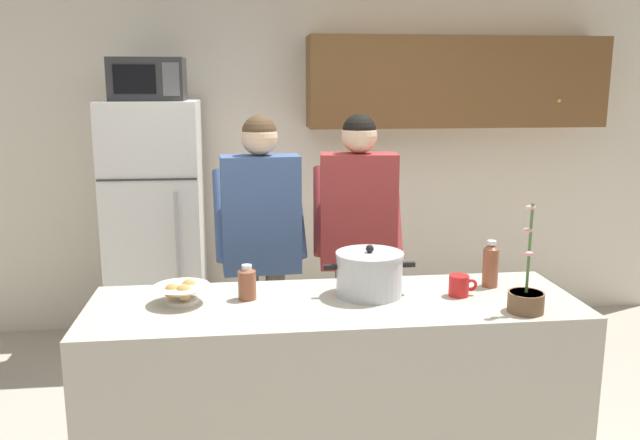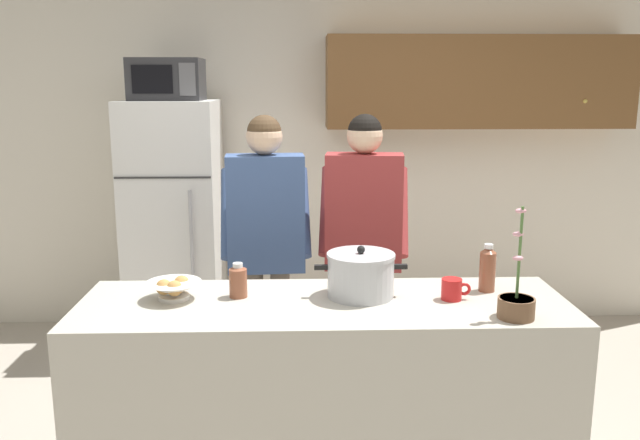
# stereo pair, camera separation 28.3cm
# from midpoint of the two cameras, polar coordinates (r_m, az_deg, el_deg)

# --- Properties ---
(back_wall_unit) EXTENTS (6.00, 0.48, 2.60)m
(back_wall_unit) POSITION_cam_midpoint_polar(r_m,az_deg,el_deg) (5.00, 3.87, 6.81)
(back_wall_unit) COLOR silver
(back_wall_unit) RESTS_ON ground
(kitchen_island) EXTENTS (2.15, 0.68, 0.92)m
(kitchen_island) POSITION_cam_midpoint_polar(r_m,az_deg,el_deg) (3.06, 3.09, -15.35)
(kitchen_island) COLOR #BCB7A8
(kitchen_island) RESTS_ON ground
(refrigerator) EXTENTS (0.64, 0.68, 1.74)m
(refrigerator) POSITION_cam_midpoint_polar(r_m,az_deg,el_deg) (4.72, -10.93, -0.40)
(refrigerator) COLOR white
(refrigerator) RESTS_ON ground
(microwave) EXTENTS (0.48, 0.37, 0.28)m
(microwave) POSITION_cam_midpoint_polar(r_m,az_deg,el_deg) (4.60, -11.48, 11.94)
(microwave) COLOR #2D2D30
(microwave) RESTS_ON refrigerator
(person_near_pot) EXTENTS (0.53, 0.44, 1.69)m
(person_near_pot) POSITION_cam_midpoint_polar(r_m,az_deg,el_deg) (3.66, -2.55, -0.73)
(person_near_pot) COLOR #726656
(person_near_pot) RESTS_ON ground
(person_by_sink) EXTENTS (0.55, 0.46, 1.69)m
(person_by_sink) POSITION_cam_midpoint_polar(r_m,az_deg,el_deg) (3.71, 6.01, -0.57)
(person_by_sink) COLOR #726656
(person_by_sink) RESTS_ON ground
(cooking_pot) EXTENTS (0.42, 0.30, 0.23)m
(cooking_pot) POSITION_cam_midpoint_polar(r_m,az_deg,el_deg) (2.93, 6.35, -4.80)
(cooking_pot) COLOR silver
(cooking_pot) RESTS_ON kitchen_island
(coffee_mug) EXTENTS (0.13, 0.09, 0.10)m
(coffee_mug) POSITION_cam_midpoint_polar(r_m,az_deg,el_deg) (2.98, 14.18, -5.92)
(coffee_mug) COLOR red
(coffee_mug) RESTS_ON kitchen_island
(bread_bowl) EXTENTS (0.25, 0.25, 0.10)m
(bread_bowl) POSITION_cam_midpoint_polar(r_m,az_deg,el_deg) (2.93, -9.98, -5.97)
(bread_bowl) COLOR white
(bread_bowl) RESTS_ON kitchen_island
(bottle_near_edge) EXTENTS (0.08, 0.08, 0.16)m
(bottle_near_edge) POSITION_cam_midpoint_polar(r_m,az_deg,el_deg) (2.92, -4.41, -5.31)
(bottle_near_edge) COLOR brown
(bottle_near_edge) RESTS_ON kitchen_island
(bottle_mid_counter) EXTENTS (0.07, 0.07, 0.22)m
(bottle_mid_counter) POSITION_cam_midpoint_polar(r_m,az_deg,el_deg) (3.12, 16.97, -4.09)
(bottle_mid_counter) COLOR brown
(bottle_mid_counter) RESTS_ON kitchen_island
(potted_orchid) EXTENTS (0.15, 0.15, 0.46)m
(potted_orchid) POSITION_cam_midpoint_polar(r_m,az_deg,el_deg) (2.82, 19.57, -6.92)
(potted_orchid) COLOR brown
(potted_orchid) RESTS_ON kitchen_island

